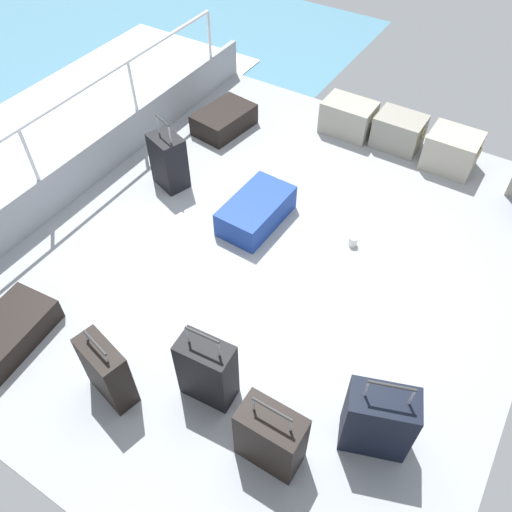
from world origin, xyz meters
TOP-DOWN VIEW (x-y plane):
  - ground_plane at (0.00, 0.00)m, footprint 4.40×5.20m
  - gunwale_port at (-2.17, 0.00)m, footprint 0.06×5.20m
  - railing_port at (-2.17, 0.00)m, footprint 0.04×4.20m
  - sea_wake at (-3.60, 0.00)m, footprint 12.00×12.00m
  - cargo_crate_0 at (-0.30, 2.15)m, footprint 0.61×0.39m
  - cargo_crate_1 at (0.30, 2.19)m, footprint 0.55×0.39m
  - cargo_crate_2 at (0.91, 2.13)m, footprint 0.56×0.43m
  - suitcase_0 at (1.43, -1.14)m, footprint 0.50×0.39m
  - suitcase_1 at (-0.34, -1.80)m, footprint 0.43×0.27m
  - suitcase_2 at (-1.46, 0.31)m, footprint 0.41×0.35m
  - suitcase_3 at (-0.40, 0.30)m, footprint 0.47×0.80m
  - suitcase_4 at (0.88, -1.60)m, footprint 0.43×0.25m
  - suitcase_5 at (0.26, -1.43)m, footprint 0.41×0.25m
  - suitcase_6 at (-1.55, 1.43)m, footprint 0.55×0.75m
  - suitcase_7 at (-1.34, -1.90)m, footprint 0.50×0.78m
  - paper_cup at (0.54, 0.50)m, footprint 0.08×0.08m

SIDE VIEW (x-z plane):
  - sea_wake at x=-3.60m, z-range -0.35..-0.33m
  - ground_plane at x=0.00m, z-range -0.06..0.00m
  - paper_cup at x=0.54m, z-range 0.00..0.10m
  - suitcase_7 at x=-1.34m, z-range 0.00..0.21m
  - suitcase_6 at x=-1.55m, z-range 0.00..0.25m
  - suitcase_3 at x=-0.40m, z-range 0.00..0.27m
  - cargo_crate_1 at x=0.30m, z-range 0.00..0.37m
  - cargo_crate_0 at x=-0.30m, z-range 0.00..0.38m
  - cargo_crate_2 at x=0.91m, z-range 0.00..0.40m
  - gunwale_port at x=-2.17m, z-range 0.00..0.45m
  - suitcase_4 at x=0.88m, z-range -0.07..0.62m
  - suitcase_1 at x=-0.34m, z-range -0.05..0.62m
  - suitcase_2 at x=-1.46m, z-range -0.10..0.68m
  - suitcase_5 at x=0.26m, z-range -0.08..0.68m
  - suitcase_0 at x=1.43m, z-range -0.09..0.69m
  - railing_port at x=-2.17m, z-range 0.27..1.29m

